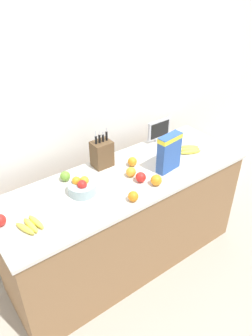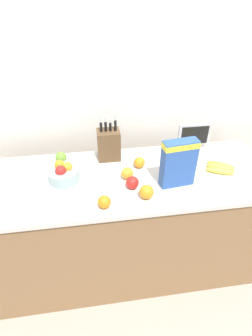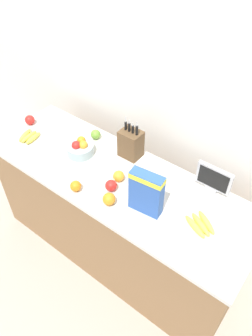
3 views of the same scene
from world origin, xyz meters
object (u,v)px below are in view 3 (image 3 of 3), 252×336
at_px(knife_block, 131,144).
at_px(orange_near_bowl, 76,186).
at_px(cereal_box, 146,191).
at_px(apple_by_knife_block, 30,120).
at_px(orange_mid_left, 119,176).
at_px(banana_bunch_left, 201,224).
at_px(apple_rear, 111,186).
at_px(orange_mid_right, 140,173).
at_px(banana_bunch_right, 29,137).
at_px(orange_back_center, 109,199).
at_px(apple_leftmost, 96,134).
at_px(small_monitor, 214,179).
at_px(fruit_bowl, 80,148).

bearing_deg(knife_block, orange_near_bowl, -98.43).
xyz_separation_m(knife_block, cereal_box, (0.39, -0.36, 0.06)).
distance_m(apple_by_knife_block, orange_mid_left, 1.00).
xyz_separation_m(cereal_box, banana_bunch_left, (0.34, 0.10, -0.15)).
xyz_separation_m(knife_block, banana_bunch_left, (0.73, -0.27, -0.09)).
bearing_deg(knife_block, apple_by_knife_block, -167.73).
relative_size(cereal_box, apple_rear, 3.83).
relative_size(cereal_box, orange_mid_right, 4.03).
distance_m(banana_bunch_left, apple_rear, 0.63).
xyz_separation_m(banana_bunch_right, orange_back_center, (0.94, -0.13, 0.02)).
bearing_deg(apple_leftmost, orange_mid_left, -30.16).
xyz_separation_m(small_monitor, orange_back_center, (-0.47, -0.51, -0.07)).
relative_size(cereal_box, fruit_bowl, 1.50).
xyz_separation_m(knife_block, orange_mid_right, (0.19, -0.15, -0.07)).
distance_m(banana_bunch_left, orange_mid_right, 0.55).
height_order(banana_bunch_right, orange_mid_right, orange_mid_right).
bearing_deg(apple_leftmost, fruit_bowl, -82.11).
relative_size(knife_block, apple_leftmost, 4.15).
xyz_separation_m(apple_rear, orange_near_bowl, (-0.19, -0.15, -0.00)).
height_order(banana_bunch_left, banana_bunch_right, same).
bearing_deg(apple_leftmost, knife_block, 1.43).
relative_size(cereal_box, apple_leftmost, 3.90).
bearing_deg(orange_mid_right, cereal_box, -47.50).
xyz_separation_m(banana_bunch_right, orange_mid_right, (0.95, 0.19, 0.02)).
distance_m(small_monitor, orange_mid_left, 0.63).
relative_size(cereal_box, orange_back_center, 3.62).
relative_size(fruit_bowl, orange_back_center, 2.42).
bearing_deg(apple_rear, orange_mid_right, 68.57).
distance_m(knife_block, orange_mid_right, 0.26).
distance_m(apple_rear, orange_back_center, 0.12).
bearing_deg(banana_bunch_left, apple_by_knife_block, 177.60).
distance_m(banana_bunch_right, orange_near_bowl, 0.71).
xyz_separation_m(knife_block, fruit_bowl, (-0.31, -0.21, -0.06)).
height_order(small_monitor, apple_by_knife_block, small_monitor).
bearing_deg(fruit_bowl, banana_bunch_right, -164.72).
height_order(apple_leftmost, apple_rear, apple_rear).
bearing_deg(apple_rear, orange_mid_left, 99.21).
xyz_separation_m(banana_bunch_left, orange_near_bowl, (-0.81, -0.24, 0.02)).
relative_size(small_monitor, orange_mid_right, 3.19).
bearing_deg(apple_by_knife_block, apple_rear, -9.25).
xyz_separation_m(small_monitor, orange_mid_left, (-0.55, -0.30, -0.07)).
relative_size(cereal_box, orange_near_bowl, 4.05).
bearing_deg(banana_bunch_left, orange_near_bowl, -163.21).
bearing_deg(apple_by_knife_block, orange_back_center, -13.83).
relative_size(cereal_box, orange_mid_left, 3.91).
xyz_separation_m(banana_bunch_right, apple_rear, (0.87, -0.03, 0.02)).
bearing_deg(banana_bunch_left, apple_rear, -171.14).
relative_size(knife_block, orange_back_center, 3.85).
distance_m(banana_bunch_left, banana_bunch_right, 1.49).
relative_size(fruit_bowl, orange_mid_right, 2.68).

